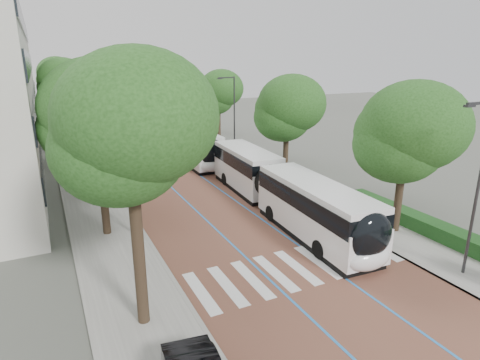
# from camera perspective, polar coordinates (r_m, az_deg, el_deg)

# --- Properties ---
(ground) EXTENTS (160.00, 160.00, 0.00)m
(ground) POSITION_cam_1_polar(r_m,az_deg,el_deg) (19.35, 9.34, -13.59)
(ground) COLOR #51544C
(ground) RESTS_ON ground
(road) EXTENTS (11.00, 140.00, 0.02)m
(road) POSITION_cam_1_polar(r_m,az_deg,el_deg) (55.19, -15.42, 6.14)
(road) COLOR brown
(road) RESTS_ON ground
(sidewalk_left) EXTENTS (4.00, 140.00, 0.12)m
(sidewalk_left) POSITION_cam_1_polar(r_m,az_deg,el_deg) (54.33, -23.22, 5.27)
(sidewalk_left) COLOR gray
(sidewalk_left) RESTS_ON ground
(sidewalk_right) EXTENTS (4.00, 140.00, 0.12)m
(sidewalk_right) POSITION_cam_1_polar(r_m,az_deg,el_deg) (57.02, -7.99, 6.96)
(sidewalk_right) COLOR gray
(sidewalk_right) RESTS_ON ground
(kerb_left) EXTENTS (0.20, 140.00, 0.14)m
(kerb_left) POSITION_cam_1_polar(r_m,az_deg,el_deg) (54.45, -21.23, 5.51)
(kerb_left) COLOR gray
(kerb_left) RESTS_ON ground
(kerb_right) EXTENTS (0.20, 140.00, 0.14)m
(kerb_right) POSITION_cam_1_polar(r_m,az_deg,el_deg) (56.47, -9.83, 6.78)
(kerb_right) COLOR gray
(kerb_right) RESTS_ON ground
(zebra_crossing) EXTENTS (10.55, 3.60, 0.01)m
(zebra_crossing) POSITION_cam_1_polar(r_m,az_deg,el_deg) (20.14, 8.15, -12.14)
(zebra_crossing) COLOR silver
(zebra_crossing) RESTS_ON ground
(lane_line_left) EXTENTS (0.12, 126.00, 0.01)m
(lane_line_left) POSITION_cam_1_polar(r_m,az_deg,el_deg) (54.92, -17.07, 5.97)
(lane_line_left) COLOR #2674BF
(lane_line_left) RESTS_ON road
(lane_line_right) EXTENTS (0.12, 126.00, 0.01)m
(lane_line_right) POSITION_cam_1_polar(r_m,az_deg,el_deg) (55.50, -13.80, 6.33)
(lane_line_right) COLOR #2674BF
(lane_line_right) RESTS_ON road
(hedge) EXTENTS (1.20, 14.00, 0.80)m
(hedge) POSITION_cam_1_polar(r_m,az_deg,el_deg) (25.08, 26.76, -6.60)
(hedge) COLOR #164218
(hedge) RESTS_ON sidewalk_right
(streetlight_near) EXTENTS (1.82, 0.20, 8.00)m
(streetlight_near) POSITION_cam_1_polar(r_m,az_deg,el_deg) (20.20, 30.70, 0.37)
(streetlight_near) COLOR #323234
(streetlight_near) RESTS_ON sidewalk_right
(streetlight_far) EXTENTS (1.82, 0.20, 8.00)m
(streetlight_far) POSITION_cam_1_polar(r_m,az_deg,el_deg) (39.41, -1.05, 9.72)
(streetlight_far) COLOR #323234
(streetlight_far) RESTS_ON sidewalk_right
(lamp_post_left) EXTENTS (0.14, 0.14, 8.00)m
(lamp_post_left) POSITION_cam_1_polar(r_m,az_deg,el_deg) (22.47, -15.37, 1.79)
(lamp_post_left) COLOR #323234
(lamp_post_left) RESTS_ON sidewalk_left
(trees_left) EXTENTS (6.20, 60.55, 9.60)m
(trees_left) POSITION_cam_1_polar(r_m,az_deg,el_deg) (38.87, -22.88, 11.18)
(trees_left) COLOR black
(trees_left) RESTS_ON ground
(trees_right) EXTENTS (6.02, 47.91, 8.13)m
(trees_right) POSITION_cam_1_polar(r_m,az_deg,el_deg) (40.15, 0.11, 11.04)
(trees_right) COLOR black
(trees_right) RESTS_ON ground
(lead_bus) EXTENTS (3.58, 18.51, 3.20)m
(lead_bus) POSITION_cam_1_polar(r_m,az_deg,el_deg) (25.88, 5.99, -1.48)
(lead_bus) COLOR black
(lead_bus) RESTS_ON ground
(bus_queued_0) EXTENTS (2.69, 12.43, 3.20)m
(bus_queued_0) POSITION_cam_1_polar(r_m,az_deg,el_deg) (39.66, -6.85, 4.97)
(bus_queued_0) COLOR white
(bus_queued_0) RESTS_ON ground
(bus_queued_1) EXTENTS (3.29, 12.53, 3.20)m
(bus_queued_1) POSITION_cam_1_polar(r_m,az_deg,el_deg) (52.40, -11.60, 7.65)
(bus_queued_1) COLOR white
(bus_queued_1) RESTS_ON ground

